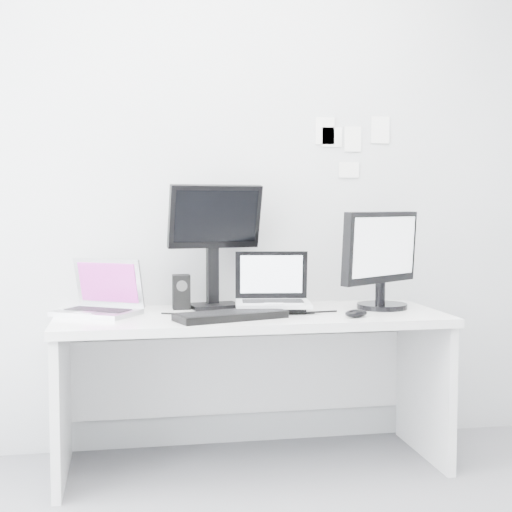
% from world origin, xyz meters
% --- Properties ---
extents(back_wall, '(3.60, 0.00, 3.60)m').
position_xyz_m(back_wall, '(0.00, 1.60, 1.35)').
color(back_wall, silver).
rests_on(back_wall, ground).
extents(desk, '(1.80, 0.70, 0.73)m').
position_xyz_m(desk, '(0.00, 1.25, 0.36)').
color(desk, white).
rests_on(desk, ground).
extents(macbook, '(0.45, 0.42, 0.27)m').
position_xyz_m(macbook, '(-0.71, 1.32, 0.86)').
color(macbook, '#ACADB1').
rests_on(macbook, desk).
extents(speaker, '(0.10, 0.10, 0.17)m').
position_xyz_m(speaker, '(-0.31, 1.45, 0.81)').
color(speaker, black).
rests_on(speaker, desk).
extents(dell_laptop, '(0.38, 0.32, 0.29)m').
position_xyz_m(dell_laptop, '(0.11, 1.27, 0.88)').
color(dell_laptop, silver).
rests_on(dell_laptop, desk).
extents(rear_monitor, '(0.48, 0.24, 0.62)m').
position_xyz_m(rear_monitor, '(-0.15, 1.46, 1.04)').
color(rear_monitor, black).
rests_on(rear_monitor, desk).
extents(samsung_monitor, '(0.58, 0.51, 0.49)m').
position_xyz_m(samsung_monitor, '(0.66, 1.29, 0.98)').
color(samsung_monitor, black).
rests_on(samsung_monitor, desk).
extents(keyboard, '(0.52, 0.32, 0.03)m').
position_xyz_m(keyboard, '(-0.12, 1.09, 0.75)').
color(keyboard, black).
rests_on(keyboard, desk).
extents(mouse, '(0.13, 0.10, 0.04)m').
position_xyz_m(mouse, '(0.44, 1.04, 0.75)').
color(mouse, black).
rests_on(mouse, desk).
extents(wall_note_0, '(0.10, 0.00, 0.14)m').
position_xyz_m(wall_note_0, '(0.45, 1.59, 1.62)').
color(wall_note_0, white).
rests_on(wall_note_0, back_wall).
extents(wall_note_1, '(0.09, 0.00, 0.13)m').
position_xyz_m(wall_note_1, '(0.60, 1.59, 1.58)').
color(wall_note_1, white).
rests_on(wall_note_1, back_wall).
extents(wall_note_2, '(0.10, 0.00, 0.14)m').
position_xyz_m(wall_note_2, '(0.75, 1.59, 1.63)').
color(wall_note_2, white).
rests_on(wall_note_2, back_wall).
extents(wall_note_3, '(0.11, 0.00, 0.08)m').
position_xyz_m(wall_note_3, '(0.58, 1.59, 1.42)').
color(wall_note_3, white).
rests_on(wall_note_3, back_wall).
extents(wall_note_4, '(0.11, 0.00, 0.10)m').
position_xyz_m(wall_note_4, '(0.49, 1.59, 1.59)').
color(wall_note_4, white).
rests_on(wall_note_4, back_wall).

